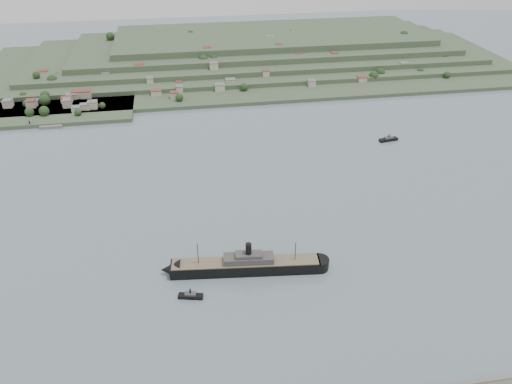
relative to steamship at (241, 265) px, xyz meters
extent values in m
plane|color=slate|center=(47.08, 46.87, -4.67)|extent=(1400.00, 1400.00, 0.00)
cube|color=#3A4D33|center=(47.08, 406.87, -2.67)|extent=(760.00, 260.00, 4.00)
cube|color=#3A4D33|center=(67.08, 431.87, 1.83)|extent=(680.00, 220.00, 5.00)
cube|color=#3A4D33|center=(82.08, 446.87, 7.33)|extent=(600.00, 200.00, 6.00)
cube|color=#3A4D33|center=(97.08, 461.87, 13.83)|extent=(520.00, 180.00, 7.00)
cube|color=#3A4D33|center=(112.08, 476.87, 21.33)|extent=(440.00, 160.00, 8.00)
cube|color=#3A4D33|center=(-152.92, 296.87, -2.67)|extent=(150.00, 90.00, 4.00)
cube|color=slate|center=(-157.92, 254.87, -3.27)|extent=(22.00, 14.00, 2.80)
cube|color=black|center=(2.45, -0.26, -1.06)|extent=(93.70, 21.98, 7.23)
cone|color=black|center=(-43.76, 4.57, -1.06)|extent=(13.61, 13.61, 12.39)
cylinder|color=black|center=(48.65, -5.08, -1.06)|extent=(12.39, 12.39, 7.23)
cube|color=brown|center=(2.45, -0.26, 2.87)|extent=(91.54, 20.73, 0.62)
cube|color=#42403D|center=(4.50, -0.47, 5.14)|extent=(31.77, 12.46, 4.13)
cube|color=#42403D|center=(4.50, -0.47, 7.92)|extent=(17.18, 8.90, 2.58)
cylinder|color=black|center=(4.50, -0.47, 11.85)|extent=(3.72, 3.72, 9.29)
cylinder|color=#42291E|center=(-26.30, 2.75, 9.78)|extent=(0.52, 0.52, 16.52)
cylinder|color=#42291E|center=(33.25, -3.47, 8.75)|extent=(0.52, 0.52, 14.45)
cube|color=black|center=(-32.79, -18.68, -3.51)|extent=(15.04, 7.06, 2.33)
cube|color=#42403D|center=(-32.79, -18.68, -1.76)|extent=(7.07, 4.50, 1.74)
cylinder|color=black|center=(-32.79, -18.68, 0.18)|extent=(0.97, 0.97, 3.39)
cube|color=black|center=(-178.94, 255.81, -3.43)|extent=(18.78, 6.00, 2.48)
cube|color=#42403D|center=(-178.94, 255.81, -1.58)|extent=(8.53, 4.50, 1.86)
cylinder|color=black|center=(-178.94, 255.81, 0.49)|extent=(1.03, 1.03, 3.61)
cube|color=black|center=(165.42, 165.85, -3.45)|extent=(18.94, 7.92, 2.45)
cube|color=#42403D|center=(165.42, 165.85, -1.61)|extent=(8.81, 5.33, 1.84)
cylinder|color=black|center=(165.42, 165.85, 0.43)|extent=(1.02, 1.02, 3.57)
camera|label=1|loc=(-31.19, -240.20, 199.90)|focal=35.00mm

